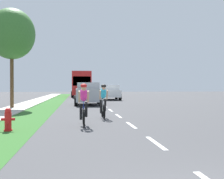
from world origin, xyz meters
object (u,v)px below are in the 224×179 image
cyclist_lead (84,104)px  suv_silver (88,93)px  bus_red (81,83)px  fire_hydrant_red (8,120)px  street_tree_near (12,34)px  pickup_white (110,92)px  cyclist_trailing (103,101)px

cyclist_lead → suv_silver: (0.60, 12.65, 0.14)m
bus_red → cyclist_lead: bearing=-90.5°
fire_hydrant_red → street_tree_near: bearing=101.7°
pickup_white → cyclist_lead: bearing=-98.8°
fire_hydrant_red → pickup_white: bearing=75.4°
fire_hydrant_red → suv_silver: 13.97m
fire_hydrant_red → cyclist_trailing: cyclist_trailing is taller
suv_silver → pickup_white: suv_silver is taller
cyclist_lead → street_tree_near: size_ratio=0.25×
fire_hydrant_red → cyclist_trailing: bearing=45.3°
fire_hydrant_red → cyclist_lead: 2.72m
cyclist_trailing → street_tree_near: bearing=129.0°
cyclist_lead → suv_silver: size_ratio=0.37×
bus_red → street_tree_near: street_tree_near is taller
fire_hydrant_red → pickup_white: size_ratio=0.15×
cyclist_trailing → bus_red: bus_red is taller
cyclist_lead → street_tree_near: street_tree_near is taller
suv_silver → street_tree_near: bearing=-149.0°
suv_silver → street_tree_near: street_tree_near is taller
street_tree_near → bus_red: bearing=77.6°
cyclist_trailing → bus_red: (-0.67, 29.39, 1.17)m
cyclist_lead → fire_hydrant_red: bearing=-159.1°
cyclist_lead → cyclist_trailing: same height
cyclist_trailing → pickup_white: pickup_white is taller
fire_hydrant_red → bus_red: size_ratio=0.07×
suv_silver → pickup_white: bearing=72.6°
cyclist_trailing → cyclist_lead: bearing=-110.6°
suv_silver → cyclist_trailing: bearing=-88.0°
fire_hydrant_red → bus_red: 33.05m
suv_silver → bus_red: 19.31m
pickup_white → street_tree_near: bearing=-124.0°
bus_red → street_tree_near: 23.18m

